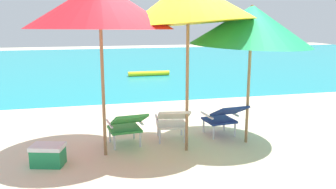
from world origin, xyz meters
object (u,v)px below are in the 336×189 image
lounge_chair_center (172,121)px  beach_umbrella_right (251,25)px  lounge_chair_right (224,116)px  cooler_box (48,155)px  lounge_chair_left (127,125)px  beach_umbrella_left (100,6)px  beach_umbrella_center (188,2)px  swim_buoy (149,73)px

lounge_chair_center → beach_umbrella_right: 2.08m
lounge_chair_right → cooler_box: lounge_chair_right is taller
cooler_box → lounge_chair_left: bearing=20.5°
lounge_chair_left → beach_umbrella_left: bearing=-147.2°
lounge_chair_right → beach_umbrella_center: beach_umbrella_center is taller
beach_umbrella_left → lounge_chair_right: bearing=9.3°
beach_umbrella_right → beach_umbrella_left: bearing=-179.5°
lounge_chair_center → beach_umbrella_left: size_ratio=0.32×
lounge_chair_left → lounge_chair_center: 0.80m
beach_umbrella_center → beach_umbrella_right: size_ratio=1.01×
lounge_chair_center → beach_umbrella_center: (0.14, -0.41, 1.98)m
beach_umbrella_left → beach_umbrella_center: (1.32, -0.11, 0.06)m
swim_buoy → beach_umbrella_left: bearing=-105.4°
swim_buoy → lounge_chair_right: bearing=-89.9°
beach_umbrella_center → lounge_chair_left: bearing=159.7°
beach_umbrella_right → lounge_chair_center: bearing=167.5°
lounge_chair_right → beach_umbrella_center: size_ratio=0.32×
lounge_chair_left → beach_umbrella_center: beach_umbrella_center is taller
lounge_chair_right → beach_umbrella_right: bearing=-49.0°
beach_umbrella_center → cooler_box: (-2.17, -0.11, -2.22)m
lounge_chair_left → cooler_box: (-1.23, -0.46, -0.24)m
lounge_chair_center → lounge_chair_right: same height
swim_buoy → beach_umbrella_center: beach_umbrella_center is taller
beach_umbrella_left → cooler_box: bearing=-165.7°
lounge_chair_right → cooler_box: bearing=-169.3°
lounge_chair_center → beach_umbrella_center: beach_umbrella_center is taller
beach_umbrella_center → cooler_box: size_ratio=5.32×
swim_buoy → lounge_chair_left: 7.76m
beach_umbrella_right → cooler_box: size_ratio=5.28×
lounge_chair_right → beach_umbrella_center: 2.20m
lounge_chair_center → beach_umbrella_left: beach_umbrella_left is taller
beach_umbrella_right → cooler_box: 3.80m
swim_buoy → beach_umbrella_left: 8.38m
beach_umbrella_left → cooler_box: (-0.85, -0.22, -2.16)m
beach_umbrella_center → cooler_box: bearing=-177.1°
beach_umbrella_right → beach_umbrella_center: bearing=-173.5°
swim_buoy → beach_umbrella_left: (-2.15, -7.79, 2.22)m
beach_umbrella_left → beach_umbrella_right: (2.45, 0.02, -0.29)m
beach_umbrella_left → lounge_chair_center: bearing=14.5°
lounge_chair_right → cooler_box: (-3.01, -0.57, -0.24)m
lounge_chair_left → cooler_box: size_ratio=1.72×
lounge_chair_right → beach_umbrella_left: 2.91m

